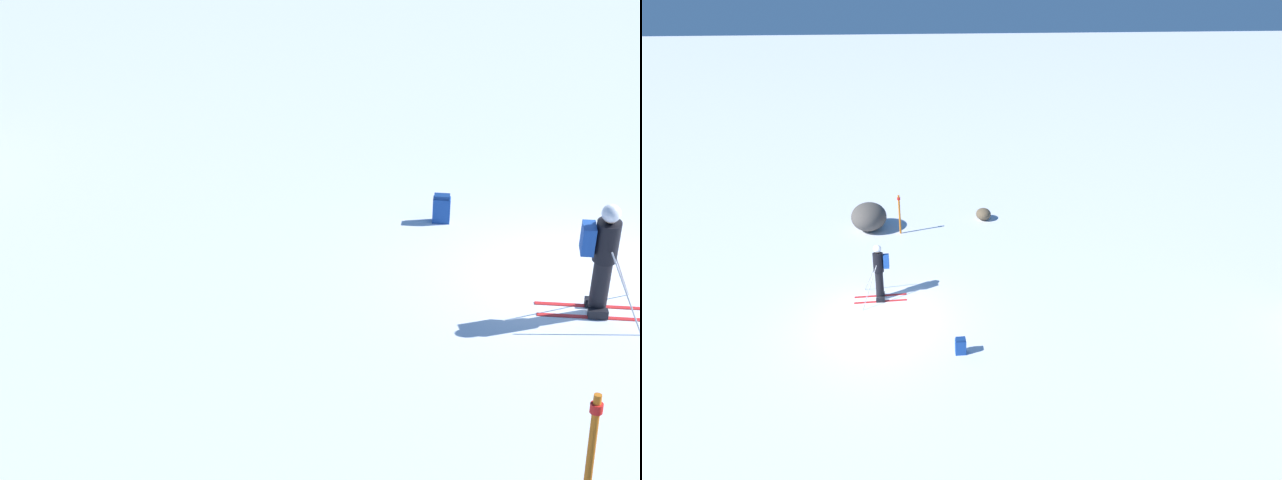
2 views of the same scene
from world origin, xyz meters
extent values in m
plane|color=white|center=(0.00, 0.00, 0.00)|extent=(300.00, 300.00, 0.00)
cube|color=red|center=(-1.38, 0.00, 0.01)|extent=(0.13, 1.72, 0.01)
cube|color=red|center=(-1.02, 0.00, 0.01)|extent=(0.13, 1.72, 0.01)
cube|color=black|center=(-1.38, 0.00, 0.07)|extent=(0.15, 0.28, 0.12)
cube|color=black|center=(-1.02, 0.00, 0.07)|extent=(0.15, 0.28, 0.12)
cylinder|color=black|center=(-1.31, 0.00, 0.53)|extent=(0.42, 0.27, 0.84)
cylinder|color=black|center=(-1.45, 0.01, 1.23)|extent=(0.46, 0.35, 0.69)
sphere|color=tan|center=(-1.53, 0.01, 1.65)|extent=(0.27, 0.23, 0.27)
sphere|color=silver|center=(-1.54, 0.01, 1.68)|extent=(0.31, 0.27, 0.31)
cube|color=#194293|center=(-1.45, 0.27, 1.26)|extent=(0.36, 0.19, 0.49)
cylinder|color=#B7B7BC|center=(-1.75, -0.29, 0.58)|extent=(0.22, 0.52, 1.17)
cylinder|color=#B7B7BC|center=(-0.91, -0.31, 0.62)|extent=(0.67, 0.55, 1.26)
cube|color=#194293|center=(1.99, 2.21, 0.22)|extent=(0.23, 0.31, 0.44)
cube|color=navy|center=(1.99, 2.21, 0.47)|extent=(0.21, 0.28, 0.06)
ellipsoid|color=brown|center=(-7.28, 4.61, 0.25)|extent=(0.78, 0.67, 0.51)
ellipsoid|color=#4C4742|center=(-6.96, -0.45, 0.58)|extent=(1.77, 1.51, 1.15)
cylinder|color=orange|center=(-6.31, 0.85, 0.86)|extent=(0.08, 0.08, 1.72)
cylinder|color=red|center=(-6.31, 0.85, 1.57)|extent=(0.13, 0.13, 0.10)
camera|label=1|loc=(-15.27, 2.67, 7.18)|focal=60.00mm
camera|label=2|loc=(13.10, 0.58, 8.90)|focal=28.00mm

